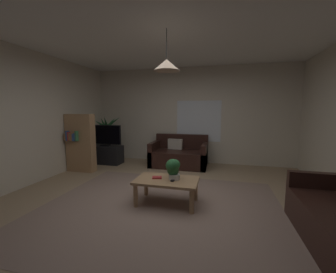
% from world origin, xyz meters
% --- Properties ---
extents(floor, '(5.62, 5.67, 0.02)m').
position_xyz_m(floor, '(0.00, 0.00, -0.01)').
color(floor, '#9E8466').
rests_on(floor, ground).
extents(rug, '(3.65, 3.12, 0.01)m').
position_xyz_m(rug, '(0.00, -0.20, 0.00)').
color(rug, gray).
rests_on(rug, ground).
extents(wall_back, '(5.74, 0.06, 2.68)m').
position_xyz_m(wall_back, '(0.00, 2.86, 1.34)').
color(wall_back, beige).
rests_on(wall_back, ground).
extents(wall_left, '(0.06, 5.67, 2.68)m').
position_xyz_m(wall_left, '(-2.84, 0.00, 1.34)').
color(wall_left, beige).
rests_on(wall_left, ground).
extents(ceiling, '(5.62, 5.67, 0.02)m').
position_xyz_m(ceiling, '(0.00, 0.00, 2.69)').
color(ceiling, white).
extents(window_pane, '(1.23, 0.01, 1.14)m').
position_xyz_m(window_pane, '(0.24, 2.83, 1.19)').
color(window_pane, white).
extents(couch_under_window, '(1.47, 0.89, 0.82)m').
position_xyz_m(couch_under_window, '(-0.21, 2.33, 0.27)').
color(couch_under_window, black).
rests_on(couch_under_window, ground).
extents(coffee_table, '(0.99, 0.59, 0.40)m').
position_xyz_m(coffee_table, '(0.06, -0.00, 0.34)').
color(coffee_table, '#A87F56').
rests_on(coffee_table, ground).
extents(book_on_table_0, '(0.17, 0.13, 0.03)m').
position_xyz_m(book_on_table_0, '(-0.11, 0.01, 0.42)').
color(book_on_table_0, '#B22D2D').
rests_on(book_on_table_0, coffee_table).
extents(remote_on_table_0, '(0.09, 0.17, 0.02)m').
position_xyz_m(remote_on_table_0, '(0.18, -0.02, 0.41)').
color(remote_on_table_0, black).
rests_on(remote_on_table_0, coffee_table).
extents(potted_plant_on_table, '(0.23, 0.23, 0.33)m').
position_xyz_m(potted_plant_on_table, '(0.15, 0.04, 0.59)').
color(potted_plant_on_table, beige).
rests_on(potted_plant_on_table, coffee_table).
extents(tv_stand, '(0.90, 0.44, 0.50)m').
position_xyz_m(tv_stand, '(-2.26, 2.08, 0.25)').
color(tv_stand, black).
rests_on(tv_stand, ground).
extents(tv, '(0.95, 0.16, 0.58)m').
position_xyz_m(tv, '(-2.26, 2.06, 0.80)').
color(tv, black).
rests_on(tv, tv_stand).
extents(potted_palm_corner, '(0.88, 0.86, 1.36)m').
position_xyz_m(potted_palm_corner, '(-2.45, 2.49, 0.58)').
color(potted_palm_corner, brown).
rests_on(potted_palm_corner, ground).
extents(bookshelf_corner, '(0.70, 0.31, 1.40)m').
position_xyz_m(bookshelf_corner, '(-2.44, 1.24, 0.71)').
color(bookshelf_corner, '#A87F56').
rests_on(bookshelf_corner, ground).
extents(pendant_lamp, '(0.40, 0.40, 0.60)m').
position_xyz_m(pendant_lamp, '(0.06, -0.00, 2.16)').
color(pendant_lamp, black).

